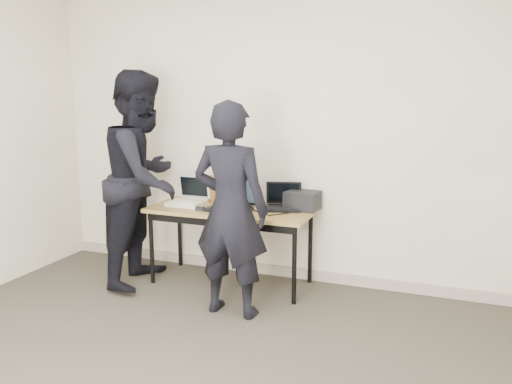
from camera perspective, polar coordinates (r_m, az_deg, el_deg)
The scene contains 13 objects.
room at distance 2.69m, azimuth -14.16°, elevation 2.39°, with size 4.60×4.60×2.80m.
desk at distance 4.58m, azimuth -2.97°, elevation -2.60°, with size 1.50×0.65×0.72m.
laptop_beige at distance 4.76m, azimuth -7.71°, elevation -0.78°, with size 0.33×0.33×0.26m.
laptop_center at distance 4.52m, azimuth -2.76°, elevation -1.18°, with size 0.43×0.42×0.29m.
laptop_right at distance 4.55m, azimuth 3.12°, elevation -1.24°, with size 0.39×0.38×0.24m.
leather_satchel at distance 4.82m, azimuth -3.88°, elevation 0.33°, with size 0.37×0.20×0.25m.
tissue at distance 4.78m, azimuth -3.55°, elevation 2.16°, with size 0.13×0.10×0.08m, color white.
equipment_box at distance 4.52m, azimuth 5.33°, elevation -0.97°, with size 0.29×0.24×0.17m, color black.
power_brick at distance 4.51m, azimuth -6.40°, elevation -1.91°, with size 0.08×0.05×0.03m, color black.
cables at distance 4.54m, azimuth -2.50°, elevation -1.89°, with size 1.15×0.41×0.01m.
person_typist at distance 3.91m, azimuth -2.95°, elevation -2.09°, with size 0.62×0.41×1.71m, color black.
person_observer at distance 4.71m, azimuth -12.70°, elevation 1.48°, with size 0.95×0.74×1.96m, color black.
baseboard at distance 4.97m, azimuth 1.49°, elevation -8.84°, with size 4.50×0.03×0.10m, color #A49888.
Camera 1 is at (1.52, -2.19, 1.74)m, focal length 35.00 mm.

